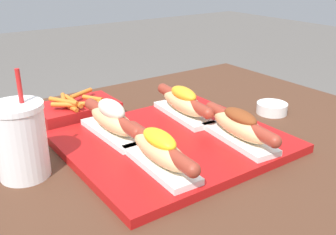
{
  "coord_description": "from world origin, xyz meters",
  "views": [
    {
      "loc": [
        -0.4,
        -0.63,
        1.1
      ],
      "look_at": [
        0.04,
        -0.0,
        0.79
      ],
      "focal_mm": 42.0,
      "sensor_mm": 36.0,
      "label": 1
    }
  ],
  "objects_px": {
    "sauce_bowl": "(272,108)",
    "drink_cup": "(21,141)",
    "fries_basket": "(77,109)",
    "hot_dog_1": "(239,126)",
    "serving_tray": "(173,142)",
    "hot_dog_3": "(183,103)",
    "hot_dog_0": "(159,150)",
    "hot_dog_2": "(112,120)"
  },
  "relations": [
    {
      "from": "hot_dog_0",
      "to": "drink_cup",
      "type": "height_order",
      "value": "drink_cup"
    },
    {
      "from": "hot_dog_1",
      "to": "sauce_bowl",
      "type": "height_order",
      "value": "hot_dog_1"
    },
    {
      "from": "serving_tray",
      "to": "hot_dog_3",
      "type": "relative_size",
      "value": 1.9
    },
    {
      "from": "hot_dog_3",
      "to": "drink_cup",
      "type": "bearing_deg",
      "value": -175.67
    },
    {
      "from": "serving_tray",
      "to": "hot_dog_3",
      "type": "bearing_deg",
      "value": 43.36
    },
    {
      "from": "fries_basket",
      "to": "hot_dog_1",
      "type": "bearing_deg",
      "value": -60.99
    },
    {
      "from": "hot_dog_0",
      "to": "serving_tray",
      "type": "bearing_deg",
      "value": 42.33
    },
    {
      "from": "hot_dog_0",
      "to": "hot_dog_1",
      "type": "distance_m",
      "value": 0.19
    },
    {
      "from": "hot_dog_1",
      "to": "drink_cup",
      "type": "distance_m",
      "value": 0.42
    },
    {
      "from": "hot_dog_3",
      "to": "fries_basket",
      "type": "height_order",
      "value": "hot_dog_3"
    },
    {
      "from": "hot_dog_1",
      "to": "sauce_bowl",
      "type": "bearing_deg",
      "value": 24.27
    },
    {
      "from": "sauce_bowl",
      "to": "drink_cup",
      "type": "relative_size",
      "value": 0.39
    },
    {
      "from": "fries_basket",
      "to": "drink_cup",
      "type": "bearing_deg",
      "value": -131.99
    },
    {
      "from": "drink_cup",
      "to": "fries_basket",
      "type": "height_order",
      "value": "drink_cup"
    },
    {
      "from": "sauce_bowl",
      "to": "drink_cup",
      "type": "bearing_deg",
      "value": 175.31
    },
    {
      "from": "hot_dog_2",
      "to": "drink_cup",
      "type": "bearing_deg",
      "value": -171.2
    },
    {
      "from": "hot_dog_2",
      "to": "fries_basket",
      "type": "distance_m",
      "value": 0.19
    },
    {
      "from": "drink_cup",
      "to": "fries_basket",
      "type": "distance_m",
      "value": 0.29
    },
    {
      "from": "hot_dog_2",
      "to": "serving_tray",
      "type": "bearing_deg",
      "value": -42.29
    },
    {
      "from": "drink_cup",
      "to": "fries_basket",
      "type": "bearing_deg",
      "value": 48.01
    },
    {
      "from": "hot_dog_1",
      "to": "hot_dog_3",
      "type": "distance_m",
      "value": 0.18
    },
    {
      "from": "hot_dog_1",
      "to": "fries_basket",
      "type": "relative_size",
      "value": 1.17
    },
    {
      "from": "serving_tray",
      "to": "fries_basket",
      "type": "xyz_separation_m",
      "value": [
        -0.1,
        0.27,
        0.01
      ]
    },
    {
      "from": "sauce_bowl",
      "to": "drink_cup",
      "type": "distance_m",
      "value": 0.61
    },
    {
      "from": "hot_dog_2",
      "to": "sauce_bowl",
      "type": "distance_m",
      "value": 0.42
    },
    {
      "from": "hot_dog_0",
      "to": "fries_basket",
      "type": "relative_size",
      "value": 1.18
    },
    {
      "from": "hot_dog_3",
      "to": "drink_cup",
      "type": "height_order",
      "value": "drink_cup"
    },
    {
      "from": "sauce_bowl",
      "to": "fries_basket",
      "type": "distance_m",
      "value": 0.49
    },
    {
      "from": "hot_dog_0",
      "to": "sauce_bowl",
      "type": "relative_size",
      "value": 2.93
    },
    {
      "from": "drink_cup",
      "to": "fries_basket",
      "type": "xyz_separation_m",
      "value": [
        0.19,
        0.21,
        -0.05
      ]
    },
    {
      "from": "serving_tray",
      "to": "hot_dog_2",
      "type": "bearing_deg",
      "value": 137.71
    },
    {
      "from": "hot_dog_3",
      "to": "fries_basket",
      "type": "xyz_separation_m",
      "value": [
        -0.19,
        0.18,
        -0.03
      ]
    },
    {
      "from": "hot_dog_2",
      "to": "sauce_bowl",
      "type": "bearing_deg",
      "value": -10.97
    },
    {
      "from": "drink_cup",
      "to": "serving_tray",
      "type": "bearing_deg",
      "value": -11.21
    },
    {
      "from": "hot_dog_0",
      "to": "fries_basket",
      "type": "xyz_separation_m",
      "value": [
        -0.01,
        0.36,
        -0.03
      ]
    },
    {
      "from": "hot_dog_3",
      "to": "drink_cup",
      "type": "xyz_separation_m",
      "value": [
        -0.38,
        -0.03,
        0.02
      ]
    },
    {
      "from": "fries_basket",
      "to": "hot_dog_3",
      "type": "bearing_deg",
      "value": -44.02
    },
    {
      "from": "sauce_bowl",
      "to": "fries_basket",
      "type": "bearing_deg",
      "value": 147.62
    },
    {
      "from": "drink_cup",
      "to": "hot_dog_3",
      "type": "bearing_deg",
      "value": 4.33
    },
    {
      "from": "hot_dog_2",
      "to": "fries_basket",
      "type": "bearing_deg",
      "value": 90.79
    },
    {
      "from": "hot_dog_0",
      "to": "drink_cup",
      "type": "xyz_separation_m",
      "value": [
        -0.2,
        0.14,
        0.02
      ]
    },
    {
      "from": "sauce_bowl",
      "to": "fries_basket",
      "type": "height_order",
      "value": "fries_basket"
    }
  ]
}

